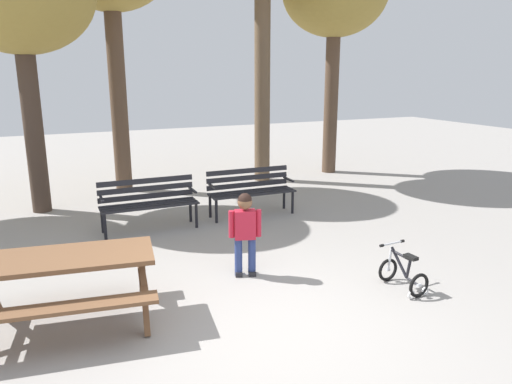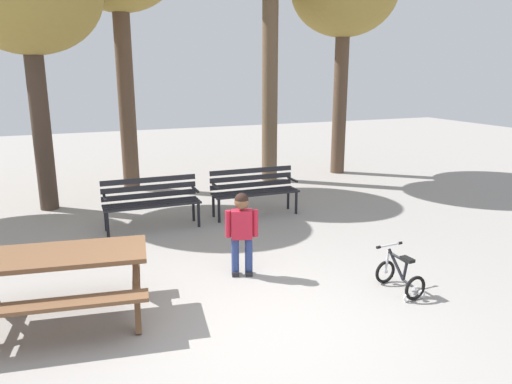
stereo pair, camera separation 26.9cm
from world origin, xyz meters
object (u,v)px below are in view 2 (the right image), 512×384
object	(u,v)px
picnic_table	(59,268)
kids_bicycle	(400,276)
child_standing	(242,227)
park_bench_far_left	(151,199)
park_bench_left	(254,188)

from	to	relation	value
picnic_table	kids_bicycle	bearing A→B (deg)	-11.99
child_standing	kids_bicycle	size ratio (longest dim) A/B	1.92
picnic_table	kids_bicycle	distance (m)	3.90
child_standing	kids_bicycle	world-z (taller)	child_standing
picnic_table	child_standing	distance (m)	2.23
child_standing	picnic_table	bearing A→B (deg)	-170.19
park_bench_far_left	park_bench_left	world-z (taller)	same
child_standing	park_bench_far_left	bearing A→B (deg)	106.64
picnic_table	kids_bicycle	size ratio (longest dim) A/B	3.43
park_bench_left	kids_bicycle	bearing A→B (deg)	-83.49
park_bench_left	child_standing	size ratio (longest dim) A/B	1.45
park_bench_far_left	kids_bicycle	distance (m)	4.30
park_bench_far_left	park_bench_left	size ratio (longest dim) A/B	1.00
child_standing	park_bench_left	bearing A→B (deg)	64.80
picnic_table	park_bench_far_left	xyz separation A→B (m)	(1.47, 2.80, -0.08)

